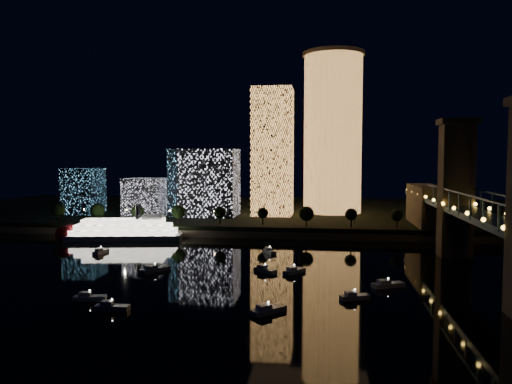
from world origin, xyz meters
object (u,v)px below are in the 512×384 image
riverboat (119,231)px  truss_bridge (500,231)px  tower_cylindrical (333,133)px  tower_rectangular (273,152)px

riverboat → truss_bridge: bearing=-25.3°
truss_bridge → riverboat: bearing=154.7°
tower_cylindrical → truss_bridge: 151.28m
tower_cylindrical → truss_bridge: size_ratio=0.33×
tower_cylindrical → riverboat: (-93.37, -77.16, -45.44)m
tower_cylindrical → truss_bridge: tower_cylindrical is taller
riverboat → tower_cylindrical: bearing=39.6°
tower_cylindrical → riverboat: bearing=-140.4°
tower_cylindrical → tower_rectangular: tower_cylindrical is taller
tower_rectangular → riverboat: tower_rectangular is taller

